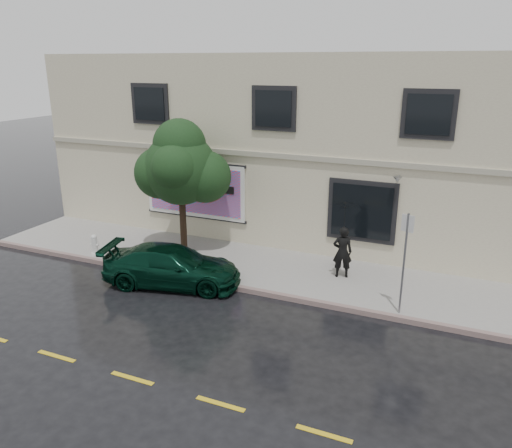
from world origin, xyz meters
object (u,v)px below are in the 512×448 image
at_px(pedestrian, 342,252).
at_px(fire_hydrant, 95,245).
at_px(car, 172,266).
at_px(street_tree, 181,169).

distance_m(pedestrian, fire_hydrant, 8.71).
height_order(pedestrian, fire_hydrant, pedestrian).
distance_m(car, pedestrian, 5.38).
xyz_separation_m(car, street_tree, (-0.99, 2.34, 2.55)).
bearing_deg(street_tree, fire_hydrant, -150.46).
xyz_separation_m(pedestrian, street_tree, (-5.80, -0.03, 2.19)).
relative_size(pedestrian, street_tree, 0.39).
bearing_deg(pedestrian, fire_hydrant, -8.88).
bearing_deg(car, pedestrian, -76.80).
relative_size(car, street_tree, 1.00).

